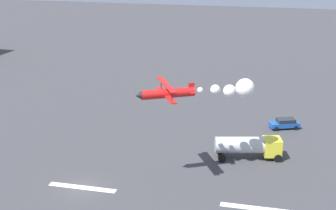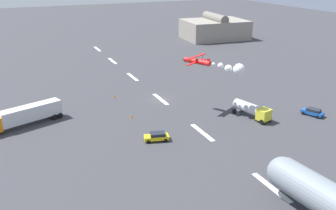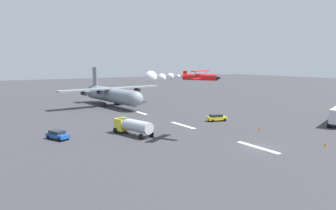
# 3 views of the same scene
# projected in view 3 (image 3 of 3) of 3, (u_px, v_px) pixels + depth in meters

# --- Properties ---
(ground_plane) EXTENTS (440.00, 440.00, 0.00)m
(ground_plane) POSITION_uv_depth(u_px,v_px,m) (258.00, 147.00, 46.72)
(ground_plane) COLOR #38383D
(ground_plane) RESTS_ON ground
(runway_stripe_3) EXTENTS (8.00, 0.90, 0.01)m
(runway_stripe_3) POSITION_uv_depth(u_px,v_px,m) (258.00, 147.00, 46.72)
(runway_stripe_3) COLOR white
(runway_stripe_3) RESTS_ON ground
(runway_stripe_4) EXTENTS (8.00, 0.90, 0.01)m
(runway_stripe_4) POSITION_uv_depth(u_px,v_px,m) (183.00, 125.00, 63.18)
(runway_stripe_4) COLOR white
(runway_stripe_4) RESTS_ON ground
(runway_stripe_5) EXTENTS (8.00, 0.90, 0.01)m
(runway_stripe_5) POSITION_uv_depth(u_px,v_px,m) (139.00, 112.00, 79.64)
(runway_stripe_5) COLOR white
(runway_stripe_5) RESTS_ON ground
(cargo_transport_plane) EXTENTS (28.71, 32.23, 11.51)m
(cargo_transport_plane) POSITION_uv_depth(u_px,v_px,m) (114.00, 95.00, 89.80)
(cargo_transport_plane) COLOR gray
(cargo_transport_plane) RESTS_ON ground
(stunt_biplane_red) EXTENTS (12.67, 9.06, 2.41)m
(stunt_biplane_red) POSITION_uv_depth(u_px,v_px,m) (170.00, 77.00, 52.88)
(stunt_biplane_red) COLOR red
(fuel_tanker_truck) EXTENTS (8.71, 4.57, 2.90)m
(fuel_tanker_truck) POSITION_uv_depth(u_px,v_px,m) (133.00, 126.00, 54.38)
(fuel_tanker_truck) COLOR yellow
(fuel_tanker_truck) RESTS_ON ground
(followme_car_yellow) EXTENTS (2.88, 4.64, 1.52)m
(followme_car_yellow) POSITION_uv_depth(u_px,v_px,m) (217.00, 117.00, 67.64)
(followme_car_yellow) COLOR yellow
(followme_car_yellow) RESTS_ON ground
(airport_staff_sedan) EXTENTS (4.69, 3.28, 1.52)m
(airport_staff_sedan) POSITION_uv_depth(u_px,v_px,m) (58.00, 135.00, 51.56)
(airport_staff_sedan) COLOR #194CA5
(airport_staff_sedan) RESTS_ON ground
(traffic_cone_near) EXTENTS (0.44, 0.44, 0.75)m
(traffic_cone_near) POSITION_uv_depth(u_px,v_px,m) (326.00, 144.00, 47.31)
(traffic_cone_near) COLOR orange
(traffic_cone_near) RESTS_ON ground
(traffic_cone_far) EXTENTS (0.44, 0.44, 0.75)m
(traffic_cone_far) POSITION_uv_depth(u_px,v_px,m) (260.00, 128.00, 58.42)
(traffic_cone_far) COLOR orange
(traffic_cone_far) RESTS_ON ground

